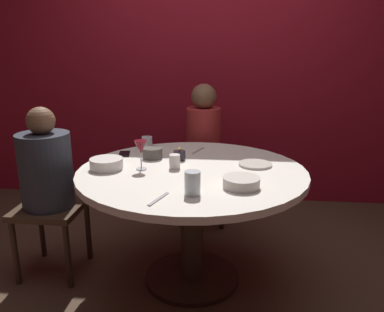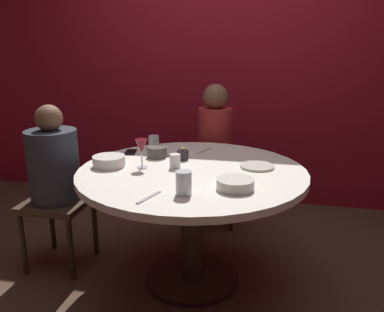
{
  "view_description": "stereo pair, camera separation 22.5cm",
  "coord_description": "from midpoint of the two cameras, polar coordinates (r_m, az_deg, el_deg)",
  "views": [
    {
      "loc": [
        0.23,
        -2.16,
        1.43
      ],
      "look_at": [
        0.0,
        0.0,
        0.82
      ],
      "focal_mm": 35.8,
      "sensor_mm": 36.0,
      "label": 1
    },
    {
      "loc": [
        0.45,
        -2.13,
        1.43
      ],
      "look_at": [
        0.0,
        0.0,
        0.82
      ],
      "focal_mm": 35.8,
      "sensor_mm": 36.0,
      "label": 2
    }
  ],
  "objects": [
    {
      "name": "candle_holder",
      "position": [
        2.46,
        1.22,
        0.12
      ],
      "size": [
        0.08,
        0.08,
        0.08
      ],
      "color": "black",
      "rests_on": "dining_table"
    },
    {
      "name": "cup_by_right_diner",
      "position": [
        2.68,
        -3.34,
        1.91
      ],
      "size": [
        0.07,
        0.07,
        0.1
      ],
      "primitive_type": "cylinder",
      "color": "silver",
      "rests_on": "dining_table"
    },
    {
      "name": "ground_plane",
      "position": [
        2.6,
        2.6,
        -17.79
      ],
      "size": [
        8.0,
        8.0,
        0.0
      ],
      "primitive_type": "plane",
      "color": "#4C3828"
    },
    {
      "name": "dinner_plate",
      "position": [
        2.36,
        12.41,
        -1.54
      ],
      "size": [
        0.21,
        0.21,
        0.01
      ],
      "primitive_type": "cylinder",
      "color": "beige",
      "rests_on": "dining_table"
    },
    {
      "name": "cup_by_left_diner",
      "position": [
        2.28,
        0.27,
        -0.81
      ],
      "size": [
        0.07,
        0.07,
        0.09
      ],
      "primitive_type": "cylinder",
      "color": "silver",
      "rests_on": "dining_table"
    },
    {
      "name": "bowl_small_white",
      "position": [
        1.97,
        9.74,
        -4.18
      ],
      "size": [
        0.19,
        0.19,
        0.05
      ],
      "primitive_type": "cylinder",
      "color": "beige",
      "rests_on": "dining_table"
    },
    {
      "name": "knife_near_plate",
      "position": [
        2.67,
        4.33,
        0.76
      ],
      "size": [
        0.08,
        0.17,
        0.01
      ],
      "primitive_type": "cube",
      "rotation": [
        0.0,
        0.0,
        -0.35
      ],
      "color": "#B7B7BC",
      "rests_on": "dining_table"
    },
    {
      "name": "seated_diner_left",
      "position": [
        2.59,
        -17.58,
        -1.84
      ],
      "size": [
        0.4,
        0.4,
        1.1
      ],
      "rotation": [
        0.0,
        0.0,
        6.28
      ],
      "color": "#3F2D1E",
      "rests_on": "ground"
    },
    {
      "name": "cell_phone",
      "position": [
        2.64,
        -6.73,
        0.54
      ],
      "size": [
        0.1,
        0.15,
        0.01
      ],
      "primitive_type": "cube",
      "rotation": [
        0.0,
        0.0,
        3.34
      ],
      "color": "black",
      "rests_on": "dining_table"
    },
    {
      "name": "bowl_salad_center",
      "position": [
        2.52,
        -2.73,
        0.56
      ],
      "size": [
        0.13,
        0.13,
        0.07
      ],
      "primitive_type": "cylinder",
      "color": "#4C4742",
      "rests_on": "dining_table"
    },
    {
      "name": "back_wall",
      "position": [
        3.64,
        6.78,
        13.48
      ],
      "size": [
        6.0,
        0.1,
        2.6
      ],
      "primitive_type": "cube",
      "color": "maroon",
      "rests_on": "ground"
    },
    {
      "name": "seated_diner_back",
      "position": [
        3.15,
        5.47,
        2.57
      ],
      "size": [
        0.4,
        0.4,
        1.17
      ],
      "rotation": [
        0.0,
        0.0,
        4.71
      ],
      "color": "#3F2D1E",
      "rests_on": "ground"
    },
    {
      "name": "fork_near_plate",
      "position": [
        1.84,
        -2.98,
        -6.24
      ],
      "size": [
        0.07,
        0.18,
        0.01
      ],
      "primitive_type": "cube",
      "rotation": [
        0.0,
        0.0,
        -0.33
      ],
      "color": "#B7B7BC",
      "rests_on": "dining_table"
    },
    {
      "name": "wine_glass",
      "position": [
        2.27,
        -4.73,
        1.28
      ],
      "size": [
        0.08,
        0.08,
        0.18
      ],
      "color": "silver",
      "rests_on": "dining_table"
    },
    {
      "name": "dining_table",
      "position": [
        2.33,
        2.79,
        -5.5
      ],
      "size": [
        1.36,
        1.36,
        0.74
      ],
      "color": "silver",
      "rests_on": "ground"
    },
    {
      "name": "cup_near_candle",
      "position": [
        1.87,
        2.22,
        -4.08
      ],
      "size": [
        0.08,
        0.08,
        0.12
      ],
      "primitive_type": "cylinder",
      "color": "silver",
      "rests_on": "dining_table"
    },
    {
      "name": "bowl_serving_large",
      "position": [
        2.35,
        -9.62,
        -0.8
      ],
      "size": [
        0.2,
        0.2,
        0.06
      ],
      "primitive_type": "cylinder",
      "color": "silver",
      "rests_on": "dining_table"
    }
  ]
}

